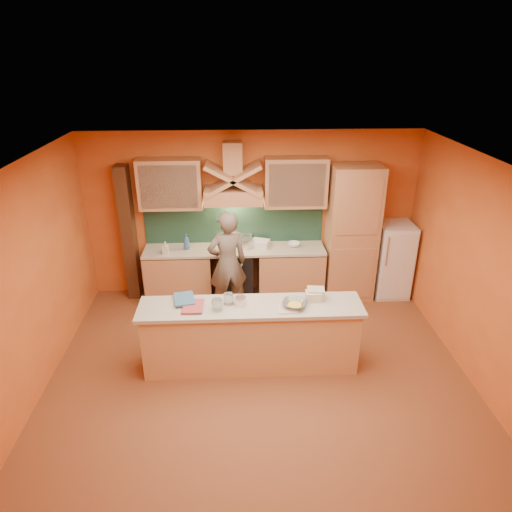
{
  "coord_description": "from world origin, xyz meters",
  "views": [
    {
      "loc": [
        -0.27,
        -4.76,
        3.97
      ],
      "look_at": [
        -0.0,
        0.9,
        1.37
      ],
      "focal_mm": 32.0,
      "sensor_mm": 36.0,
      "label": 1
    }
  ],
  "objects_px": {
    "stove": "(235,273)",
    "fridge": "(392,260)",
    "person": "(227,263)",
    "kitchen_scale": "(241,302)",
    "mixing_bowl": "(295,304)"
  },
  "relations": [
    {
      "from": "stove",
      "to": "fridge",
      "type": "distance_m",
      "value": 2.71
    },
    {
      "from": "stove",
      "to": "person",
      "type": "height_order",
      "value": "person"
    },
    {
      "from": "person",
      "to": "kitchen_scale",
      "type": "relative_size",
      "value": 15.19
    },
    {
      "from": "person",
      "to": "mixing_bowl",
      "type": "relative_size",
      "value": 5.62
    },
    {
      "from": "stove",
      "to": "person",
      "type": "xyz_separation_m",
      "value": [
        -0.12,
        -0.46,
        0.41
      ]
    },
    {
      "from": "mixing_bowl",
      "to": "fridge",
      "type": "bearing_deg",
      "value": 45.33
    },
    {
      "from": "kitchen_scale",
      "to": "mixing_bowl",
      "type": "bearing_deg",
      "value": -2.66
    },
    {
      "from": "stove",
      "to": "fridge",
      "type": "bearing_deg",
      "value": 0.0
    },
    {
      "from": "stove",
      "to": "kitchen_scale",
      "type": "height_order",
      "value": "kitchen_scale"
    },
    {
      "from": "fridge",
      "to": "mixing_bowl",
      "type": "xyz_separation_m",
      "value": [
        -1.94,
        -1.96,
        0.33
      ]
    },
    {
      "from": "person",
      "to": "mixing_bowl",
      "type": "distance_m",
      "value": 1.74
    },
    {
      "from": "fridge",
      "to": "mixing_bowl",
      "type": "bearing_deg",
      "value": -134.67
    },
    {
      "from": "person",
      "to": "mixing_bowl",
      "type": "bearing_deg",
      "value": 104.06
    },
    {
      "from": "fridge",
      "to": "mixing_bowl",
      "type": "distance_m",
      "value": 2.78
    },
    {
      "from": "fridge",
      "to": "person",
      "type": "bearing_deg",
      "value": -170.66
    }
  ]
}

